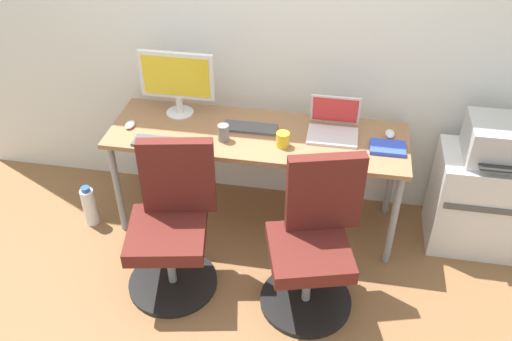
# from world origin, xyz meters

# --- Properties ---
(ground_plane) EXTENTS (5.28, 5.28, 0.00)m
(ground_plane) POSITION_xyz_m (0.00, 0.00, 0.00)
(ground_plane) COLOR brown
(back_wall) EXTENTS (4.40, 0.04, 2.60)m
(back_wall) POSITION_xyz_m (0.00, 0.37, 1.30)
(back_wall) COLOR silver
(back_wall) RESTS_ON ground
(desk) EXTENTS (1.86, 0.59, 0.72)m
(desk) POSITION_xyz_m (0.00, 0.00, 0.65)
(desk) COLOR #996B47
(desk) RESTS_ON ground
(office_chair_left) EXTENTS (0.54, 0.54, 0.94)m
(office_chair_left) POSITION_xyz_m (-0.40, -0.61, 0.42)
(office_chair_left) COLOR black
(office_chair_left) RESTS_ON ground
(office_chair_right) EXTENTS (0.54, 0.54, 0.94)m
(office_chair_right) POSITION_xyz_m (0.42, -0.61, 0.42)
(office_chair_right) COLOR black
(office_chair_right) RESTS_ON ground
(side_cabinet) EXTENTS (0.60, 0.44, 0.67)m
(side_cabinet) POSITION_xyz_m (1.44, 0.06, 0.34)
(side_cabinet) COLOR silver
(side_cabinet) RESTS_ON ground
(printer) EXTENTS (0.38, 0.40, 0.24)m
(printer) POSITION_xyz_m (1.44, 0.06, 0.79)
(printer) COLOR #B7B7B7
(printer) RESTS_ON side_cabinet
(water_bottle_on_floor) EXTENTS (0.09, 0.09, 0.31)m
(water_bottle_on_floor) POSITION_xyz_m (-1.12, -0.23, 0.15)
(water_bottle_on_floor) COLOR white
(water_bottle_on_floor) RESTS_ON ground
(desktop_monitor) EXTENTS (0.48, 0.18, 0.43)m
(desktop_monitor) POSITION_xyz_m (-0.54, 0.15, 0.97)
(desktop_monitor) COLOR silver
(desktop_monitor) RESTS_ON desk
(open_laptop) EXTENTS (0.31, 0.26, 0.23)m
(open_laptop) POSITION_xyz_m (0.46, 0.09, 0.77)
(open_laptop) COLOR silver
(open_laptop) RESTS_ON desk
(keyboard_by_monitor) EXTENTS (0.34, 0.12, 0.02)m
(keyboard_by_monitor) POSITION_xyz_m (-0.56, -0.21, 0.73)
(keyboard_by_monitor) COLOR #515156
(keyboard_by_monitor) RESTS_ON desk
(keyboard_by_laptop) EXTENTS (0.34, 0.12, 0.02)m
(keyboard_by_laptop) POSITION_xyz_m (-0.06, 0.04, 0.73)
(keyboard_by_laptop) COLOR #515156
(keyboard_by_laptop) RESTS_ON desk
(mouse_by_monitor) EXTENTS (0.06, 0.10, 0.03)m
(mouse_by_monitor) POSITION_xyz_m (-0.81, -0.06, 0.73)
(mouse_by_monitor) COLOR silver
(mouse_by_monitor) RESTS_ON desk
(mouse_by_laptop) EXTENTS (0.06, 0.10, 0.03)m
(mouse_by_laptop) POSITION_xyz_m (0.81, 0.11, 0.73)
(mouse_by_laptop) COLOR silver
(mouse_by_laptop) RESTS_ON desk
(coffee_mug) EXTENTS (0.08, 0.08, 0.09)m
(coffee_mug) POSITION_xyz_m (0.17, -0.11, 0.76)
(coffee_mug) COLOR yellow
(coffee_mug) RESTS_ON desk
(pen_cup) EXTENTS (0.07, 0.07, 0.10)m
(pen_cup) POSITION_xyz_m (-0.19, -0.11, 0.77)
(pen_cup) COLOR slate
(pen_cup) RESTS_ON desk
(notebook) EXTENTS (0.21, 0.15, 0.03)m
(notebook) POSITION_xyz_m (0.80, -0.04, 0.73)
(notebook) COLOR blue
(notebook) RESTS_ON desk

